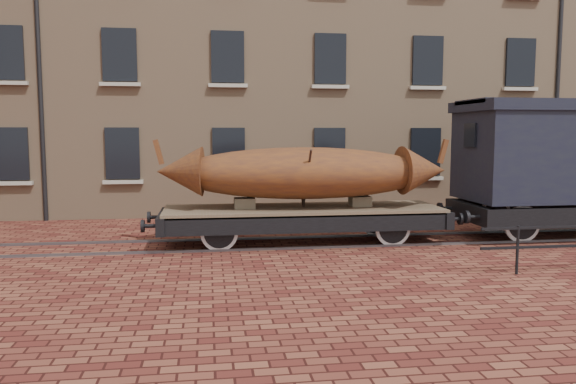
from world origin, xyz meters
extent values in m
plane|color=#4E1C17|center=(0.00, 0.00, 0.00)|extent=(90.00, 90.00, 0.00)
cube|color=tan|center=(3.00, 10.00, 7.00)|extent=(40.00, 10.00, 14.00)
cube|color=black|center=(-9.50, 4.96, 2.20)|extent=(1.10, 0.12, 1.70)
cube|color=#B6AF9C|center=(-9.50, 4.90, 1.25)|extent=(1.30, 0.18, 0.12)
cube|color=black|center=(-6.00, 4.96, 2.20)|extent=(1.10, 0.12, 1.70)
cube|color=#B6AF9C|center=(-6.00, 4.90, 1.25)|extent=(1.30, 0.18, 0.12)
cube|color=black|center=(-2.50, 4.96, 2.20)|extent=(1.10, 0.12, 1.70)
cube|color=#B6AF9C|center=(-2.50, 4.90, 1.25)|extent=(1.30, 0.18, 0.12)
cube|color=black|center=(1.00, 4.96, 2.20)|extent=(1.10, 0.12, 1.70)
cube|color=#B6AF9C|center=(1.00, 4.90, 1.25)|extent=(1.30, 0.18, 0.12)
cube|color=black|center=(4.50, 4.96, 2.20)|extent=(1.10, 0.12, 1.70)
cube|color=#B6AF9C|center=(4.50, 4.90, 1.25)|extent=(1.30, 0.18, 0.12)
cube|color=black|center=(8.00, 4.96, 2.20)|extent=(1.10, 0.12, 1.70)
cube|color=#B6AF9C|center=(8.00, 4.90, 1.25)|extent=(1.30, 0.18, 0.12)
cube|color=black|center=(-9.50, 4.96, 5.40)|extent=(1.10, 0.12, 1.70)
cube|color=#B6AF9C|center=(-9.50, 4.90, 4.45)|extent=(1.30, 0.18, 0.12)
cube|color=black|center=(-6.00, 4.96, 5.40)|extent=(1.10, 0.12, 1.70)
cube|color=#B6AF9C|center=(-6.00, 4.90, 4.45)|extent=(1.30, 0.18, 0.12)
cube|color=black|center=(-2.50, 4.96, 5.40)|extent=(1.10, 0.12, 1.70)
cube|color=#B6AF9C|center=(-2.50, 4.90, 4.45)|extent=(1.30, 0.18, 0.12)
cube|color=black|center=(1.00, 4.96, 5.40)|extent=(1.10, 0.12, 1.70)
cube|color=#B6AF9C|center=(1.00, 4.90, 4.45)|extent=(1.30, 0.18, 0.12)
cube|color=black|center=(4.50, 4.96, 5.40)|extent=(1.10, 0.12, 1.70)
cube|color=#B6AF9C|center=(4.50, 4.90, 4.45)|extent=(1.30, 0.18, 0.12)
cube|color=black|center=(8.00, 4.96, 5.40)|extent=(1.10, 0.12, 1.70)
cube|color=#B6AF9C|center=(8.00, 4.90, 4.45)|extent=(1.30, 0.18, 0.12)
cylinder|color=black|center=(-8.50, 4.95, 7.00)|extent=(0.14, 0.14, 14.00)
cylinder|color=black|center=(9.50, 4.95, 7.00)|extent=(0.14, 0.14, 14.00)
cube|color=#59595E|center=(0.00, -0.72, 0.03)|extent=(30.00, 0.08, 0.06)
cube|color=#59595E|center=(0.00, 0.72, 0.03)|extent=(30.00, 0.08, 0.06)
cylinder|color=black|center=(3.00, -3.80, 0.50)|extent=(0.06, 0.06, 1.00)
cube|color=brown|center=(-0.77, 0.00, 0.89)|extent=(7.12, 2.09, 0.11)
cube|color=black|center=(-0.77, -0.97, 0.66)|extent=(7.12, 0.15, 0.43)
cube|color=black|center=(-0.77, 0.97, 0.66)|extent=(7.12, 0.15, 0.43)
cube|color=black|center=(-4.33, 0.00, 0.66)|extent=(0.21, 2.18, 0.43)
cylinder|color=black|center=(-4.60, -0.71, 0.66)|extent=(0.33, 0.09, 0.09)
cylinder|color=black|center=(-4.76, -0.71, 0.66)|extent=(0.08, 0.30, 0.30)
cylinder|color=black|center=(-4.60, 0.71, 0.66)|extent=(0.33, 0.09, 0.09)
cylinder|color=black|center=(-4.76, 0.71, 0.66)|extent=(0.08, 0.30, 0.30)
cube|color=black|center=(2.79, 0.00, 0.66)|extent=(0.21, 2.18, 0.43)
cylinder|color=black|center=(3.06, -0.71, 0.66)|extent=(0.33, 0.09, 0.09)
cylinder|color=black|center=(3.22, -0.71, 0.66)|extent=(0.08, 0.30, 0.30)
cylinder|color=black|center=(3.06, 0.71, 0.66)|extent=(0.33, 0.09, 0.09)
cylinder|color=black|center=(3.22, 0.71, 0.66)|extent=(0.08, 0.30, 0.30)
cylinder|color=black|center=(-2.95, 0.00, 0.46)|extent=(0.09, 1.80, 0.09)
cylinder|color=silver|center=(-2.95, -0.72, 0.46)|extent=(0.91, 0.07, 0.91)
cylinder|color=black|center=(-2.95, -0.72, 0.46)|extent=(0.75, 0.09, 0.75)
cube|color=black|center=(-2.95, -0.83, 0.68)|extent=(0.85, 0.08, 0.09)
cylinder|color=silver|center=(-2.95, 0.72, 0.46)|extent=(0.91, 0.07, 0.91)
cylinder|color=black|center=(-2.95, 0.72, 0.46)|extent=(0.75, 0.09, 0.75)
cube|color=black|center=(-2.95, 0.83, 0.68)|extent=(0.85, 0.08, 0.09)
cylinder|color=black|center=(1.41, 0.00, 0.46)|extent=(0.09, 1.80, 0.09)
cylinder|color=silver|center=(1.41, -0.72, 0.46)|extent=(0.91, 0.07, 0.91)
cylinder|color=black|center=(1.41, -0.72, 0.46)|extent=(0.75, 0.09, 0.75)
cube|color=black|center=(1.41, -0.83, 0.68)|extent=(0.85, 0.08, 0.09)
cylinder|color=silver|center=(1.41, 0.72, 0.46)|extent=(0.91, 0.07, 0.91)
cylinder|color=black|center=(1.41, 0.72, 0.46)|extent=(0.75, 0.09, 0.75)
cube|color=black|center=(1.41, 0.83, 0.68)|extent=(0.85, 0.08, 0.09)
cube|color=black|center=(-0.77, 0.00, 0.52)|extent=(3.80, 0.06, 0.06)
cube|color=brown|center=(-2.29, 0.00, 1.08)|extent=(0.52, 0.47, 0.27)
cube|color=brown|center=(0.75, 0.00, 1.08)|extent=(0.52, 0.47, 0.27)
ellipsoid|color=brown|center=(-0.77, 0.00, 1.84)|extent=(6.78, 2.52, 1.33)
cone|color=brown|center=(-3.92, 0.22, 1.90)|extent=(1.23, 1.34, 1.26)
cube|color=brown|center=(-4.43, 0.25, 2.39)|extent=(0.27, 0.16, 0.64)
cone|color=brown|center=(2.38, -0.22, 1.90)|extent=(1.23, 1.34, 1.26)
cube|color=brown|center=(2.90, -0.25, 2.39)|extent=(0.27, 0.16, 0.64)
cylinder|color=#35261E|center=(-0.77, -0.54, 1.71)|extent=(0.06, 1.14, 1.55)
cylinder|color=#35261E|center=(-0.77, 0.54, 1.71)|extent=(0.06, 1.14, 1.55)
cube|color=black|center=(6.91, 1.15, 0.73)|extent=(6.25, 0.17, 0.47)
cube|color=black|center=(3.79, 0.00, 0.73)|extent=(0.23, 2.50, 0.47)
cylinder|color=black|center=(3.32, -0.83, 0.73)|extent=(0.08, 0.33, 0.33)
cylinder|color=black|center=(3.32, 0.83, 0.73)|extent=(0.08, 0.33, 0.33)
cylinder|color=black|center=(4.93, 0.00, 0.50)|extent=(0.10, 1.98, 0.10)
cylinder|color=silver|center=(4.93, -0.72, 0.50)|extent=(1.00, 0.07, 1.00)
cylinder|color=black|center=(4.93, -0.72, 0.50)|extent=(0.82, 0.10, 0.82)
cylinder|color=silver|center=(4.93, 0.72, 0.50)|extent=(1.00, 0.07, 1.00)
cylinder|color=black|center=(4.93, 0.72, 0.50)|extent=(0.82, 0.10, 0.82)
cube|color=black|center=(3.77, 0.00, 2.81)|extent=(0.08, 0.62, 0.62)
camera|label=1|loc=(-3.19, -14.22, 2.86)|focal=35.00mm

